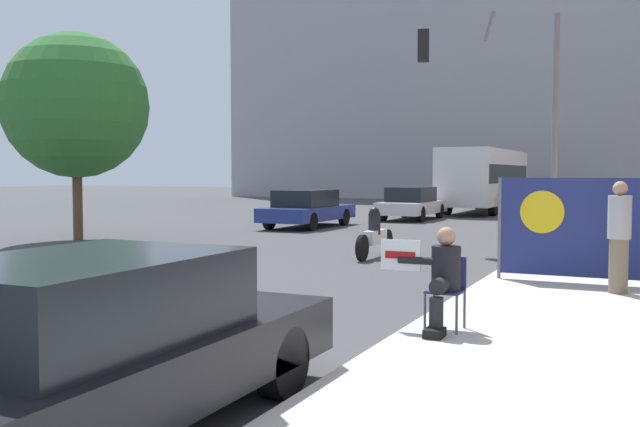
# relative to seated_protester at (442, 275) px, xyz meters

# --- Properties ---
(ground_plane) EXTENTS (160.00, 160.00, 0.00)m
(ground_plane) POSITION_rel_seated_protester_xyz_m (-2.01, -3.41, -0.79)
(ground_plane) COLOR #444447
(sidewalk_curb) EXTENTS (4.14, 90.00, 0.15)m
(sidewalk_curb) POSITION_rel_seated_protester_xyz_m (1.62, 11.59, -0.72)
(sidewalk_curb) COLOR beige
(sidewalk_curb) RESTS_ON ground_plane
(building_backdrop_far) EXTENTS (52.00, 12.00, 23.84)m
(building_backdrop_far) POSITION_rel_seated_protester_xyz_m (-4.01, 49.16, 11.13)
(building_backdrop_far) COLOR #99999E
(building_backdrop_far) RESTS_ON ground_plane
(seated_protester) EXTENTS (0.97, 0.77, 1.20)m
(seated_protester) POSITION_rel_seated_protester_xyz_m (0.00, 0.00, 0.00)
(seated_protester) COLOR #474C56
(seated_protester) RESTS_ON sidewalk_curb
(jogger_on_sidewalk) EXTENTS (0.34, 0.34, 1.70)m
(jogger_on_sidewalk) POSITION_rel_seated_protester_xyz_m (1.74, 3.66, 0.22)
(jogger_on_sidewalk) COLOR #756651
(jogger_on_sidewalk) RESTS_ON sidewalk_curb
(pedestrian_behind) EXTENTS (0.34, 0.34, 1.73)m
(pedestrian_behind) POSITION_rel_seated_protester_xyz_m (0.71, 6.30, 0.24)
(pedestrian_behind) COLOR #334775
(pedestrian_behind) RESTS_ON sidewalk_curb
(protest_banner) EXTENTS (2.59, 0.06, 1.74)m
(protest_banner) POSITION_rel_seated_protester_xyz_m (1.04, 4.45, 0.28)
(protest_banner) COLOR slate
(protest_banner) RESTS_ON sidewalk_curb
(traffic_light_pole) EXTENTS (3.54, 3.31, 5.93)m
(traffic_light_pole) POSITION_rel_seated_protester_xyz_m (-1.39, 11.09, 3.39)
(traffic_light_pole) COLOR slate
(traffic_light_pole) RESTS_ON sidewalk_curb
(parked_car_curbside) EXTENTS (1.85, 4.41, 1.37)m
(parked_car_curbside) POSITION_rel_seated_protester_xyz_m (-1.54, -3.99, -0.10)
(parked_car_curbside) COLOR black
(parked_car_curbside) RESTS_ON ground_plane
(car_on_road_nearest) EXTENTS (1.86, 4.60, 1.36)m
(car_on_road_nearest) POSITION_rel_seated_protester_xyz_m (-9.18, 15.18, -0.10)
(car_on_road_nearest) COLOR navy
(car_on_road_nearest) RESTS_ON ground_plane
(car_on_road_midblock) EXTENTS (1.82, 4.53, 1.38)m
(car_on_road_midblock) POSITION_rel_seated_protester_xyz_m (-7.05, 20.90, -0.10)
(car_on_road_midblock) COLOR silver
(car_on_road_midblock) RESTS_ON ground_plane
(city_bus_on_road) EXTENTS (2.47, 10.47, 3.12)m
(city_bus_on_road) POSITION_rel_seated_protester_xyz_m (-5.52, 28.15, 1.00)
(city_bus_on_road) COLOR silver
(city_bus_on_road) RESTS_ON ground_plane
(motorcycle_on_road) EXTENTS (0.28, 2.23, 1.18)m
(motorcycle_on_road) POSITION_rel_seated_protester_xyz_m (-3.68, 7.56, -0.28)
(motorcycle_on_road) COLOR white
(motorcycle_on_road) RESTS_ON ground_plane
(street_tree_near_curb) EXTENTS (4.23, 4.23, 6.06)m
(street_tree_near_curb) POSITION_rel_seated_protester_xyz_m (-13.15, 7.93, 3.14)
(street_tree_near_curb) COLOR brown
(street_tree_near_curb) RESTS_ON ground_plane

